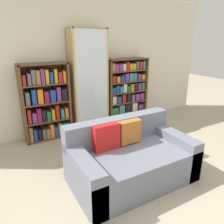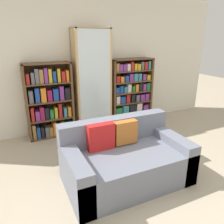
% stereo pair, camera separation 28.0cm
% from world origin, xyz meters
% --- Properties ---
extents(ground_plane, '(16.00, 16.00, 0.00)m').
position_xyz_m(ground_plane, '(0.00, 0.00, 0.00)').
color(ground_plane, tan).
extents(wall_back, '(6.43, 0.06, 2.70)m').
position_xyz_m(wall_back, '(0.00, 2.56, 1.35)').
color(wall_back, silver).
rests_on(wall_back, ground).
extents(couch, '(1.62, 0.94, 0.81)m').
position_xyz_m(couch, '(-0.11, 0.48, 0.29)').
color(couch, slate).
rests_on(couch, ground).
extents(bookshelf_left, '(0.87, 0.32, 1.44)m').
position_xyz_m(bookshelf_left, '(-0.75, 2.36, 0.69)').
color(bookshelf_left, brown).
rests_on(bookshelf_left, ground).
extents(display_cabinet, '(0.71, 0.36, 2.04)m').
position_xyz_m(display_cabinet, '(0.12, 2.34, 1.01)').
color(display_cabinet, tan).
rests_on(display_cabinet, ground).
extents(bookshelf_right, '(0.97, 0.32, 1.44)m').
position_xyz_m(bookshelf_right, '(1.03, 2.36, 0.70)').
color(bookshelf_right, brown).
rests_on(bookshelf_right, ground).
extents(wine_bottle, '(0.08, 0.08, 0.38)m').
position_xyz_m(wine_bottle, '(0.54, 1.34, 0.16)').
color(wine_bottle, black).
rests_on(wine_bottle, ground).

